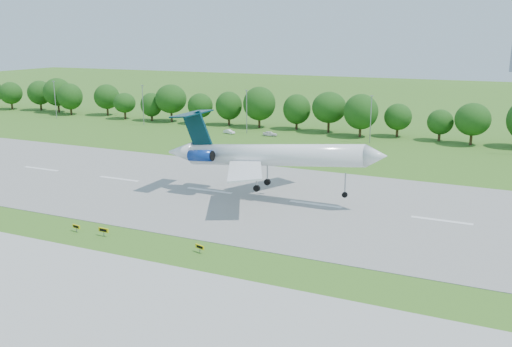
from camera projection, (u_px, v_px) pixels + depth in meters
name	position (u px, v px, depth m)	size (l,w,h in m)	color
ground	(122.00, 235.00, 79.98)	(600.00, 600.00, 0.00)	#3A6B1C
runway	(209.00, 191.00, 102.00)	(400.00, 45.00, 0.08)	gray
taxiway	(22.00, 284.00, 64.11)	(400.00, 23.00, 0.08)	#ADADA8
tree_line	(326.00, 111.00, 159.57)	(288.40, 8.40, 10.40)	#382314
light_poles	(306.00, 115.00, 151.74)	(175.90, 0.25, 12.19)	gray
airliner	(263.00, 154.00, 95.90)	(39.66, 28.89, 12.69)	white
taxi_sign_left	(76.00, 227.00, 80.97)	(1.47, 0.42, 1.03)	gray
taxi_sign_centre	(104.00, 230.00, 79.18)	(1.71, 0.30, 1.19)	gray
taxi_sign_right	(200.00, 247.00, 73.25)	(1.49, 0.61, 1.06)	gray
service_vehicle_a	(229.00, 132.00, 159.62)	(1.22, 3.50, 1.15)	silver
service_vehicle_b	(270.00, 134.00, 155.92)	(1.58, 3.92, 1.34)	silver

